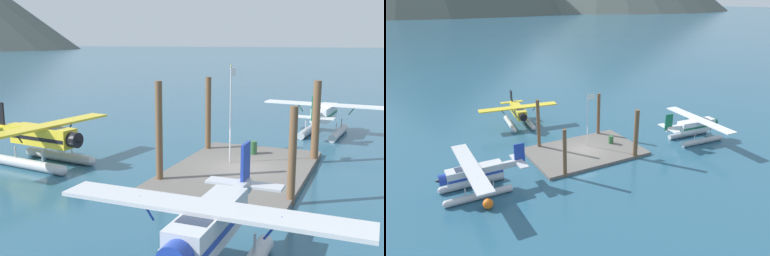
% 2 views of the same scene
% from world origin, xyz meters
% --- Properties ---
extents(ground_plane, '(1200.00, 1200.00, 0.00)m').
position_xyz_m(ground_plane, '(0.00, 0.00, 0.00)').
color(ground_plane, '#285670').
extents(dock_platform, '(12.31, 8.04, 0.30)m').
position_xyz_m(dock_platform, '(0.00, 0.00, 0.15)').
color(dock_platform, '#66605B').
rests_on(dock_platform, ground).
extents(piling_near_left, '(0.39, 0.39, 4.89)m').
position_xyz_m(piling_near_left, '(-4.47, -3.90, 2.44)').
color(piling_near_left, brown).
rests_on(piling_near_left, ground).
extents(piling_near_right, '(0.50, 0.50, 5.43)m').
position_xyz_m(piling_near_right, '(4.05, -3.81, 2.71)').
color(piling_near_right, brown).
rests_on(piling_near_right, ground).
extents(piling_far_left, '(0.39, 0.39, 5.80)m').
position_xyz_m(piling_far_left, '(-4.01, 3.53, 2.90)').
color(piling_far_left, brown).
rests_on(piling_far_left, ground).
extents(piling_far_right, '(0.41, 0.41, 5.44)m').
position_xyz_m(piling_far_right, '(4.07, 3.71, 2.72)').
color(piling_far_right, brown).
rests_on(piling_far_right, ground).
extents(flagpole, '(0.95, 0.10, 6.17)m').
position_xyz_m(flagpole, '(1.02, 1.01, 4.13)').
color(flagpole, silver).
rests_on(flagpole, dock_platform).
extents(fuel_drum, '(0.62, 0.62, 0.88)m').
position_xyz_m(fuel_drum, '(3.68, 0.27, 0.74)').
color(fuel_drum, '#33663D').
rests_on(fuel_drum, dock_platform).
extents(mooring_buoy, '(0.87, 0.87, 0.87)m').
position_xyz_m(mooring_buoy, '(-12.50, -5.76, 0.43)').
color(mooring_buoy, orange).
rests_on(mooring_buoy, ground).
extents(seaplane_white_stbd_aft, '(7.97, 10.48, 3.84)m').
position_xyz_m(seaplane_white_stbd_aft, '(13.62, -3.23, 1.58)').
color(seaplane_white_stbd_aft, '#B7BABF').
rests_on(seaplane_white_stbd_aft, ground).
extents(seaplane_yellow_bow_left, '(10.49, 7.95, 3.84)m').
position_xyz_m(seaplane_yellow_bow_left, '(-3.30, 12.21, 1.58)').
color(seaplane_yellow_bow_left, '#B7BABF').
rests_on(seaplane_yellow_bow_left, ground).
extents(seaplane_silver_port_aft, '(7.98, 10.40, 3.84)m').
position_xyz_m(seaplane_silver_port_aft, '(-12.73, -2.73, 1.58)').
color(seaplane_silver_port_aft, '#B7BABF').
rests_on(seaplane_silver_port_aft, ground).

